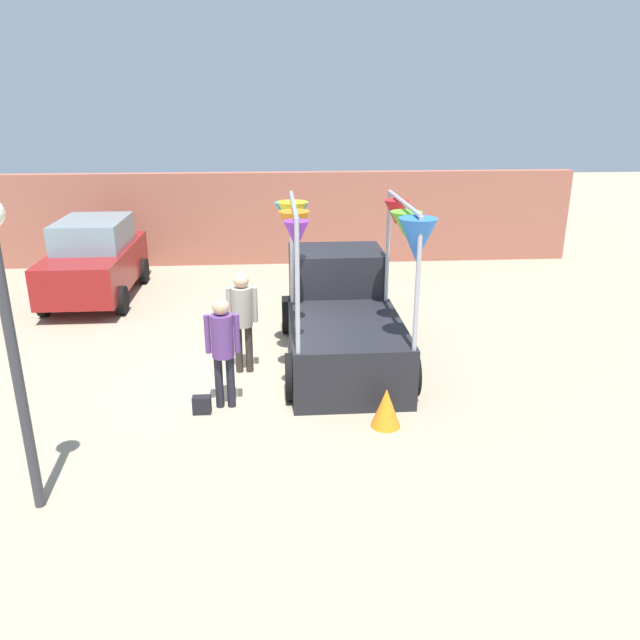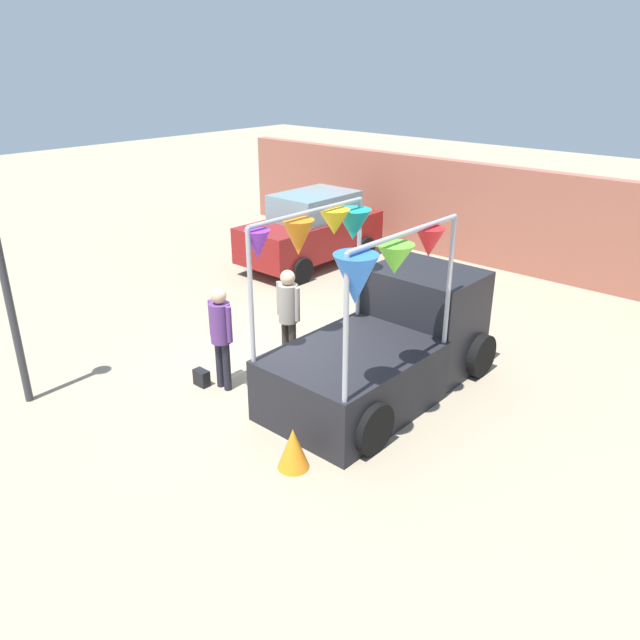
{
  "view_description": "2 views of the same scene",
  "coord_description": "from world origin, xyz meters",
  "px_view_note": "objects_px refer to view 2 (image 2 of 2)",
  "views": [
    {
      "loc": [
        0.38,
        -9.83,
        4.57
      ],
      "look_at": [
        1.09,
        -0.29,
        1.15
      ],
      "focal_mm": 35.0,
      "sensor_mm": 36.0,
      "label": 1
    },
    {
      "loc": [
        6.88,
        -6.76,
        5.16
      ],
      "look_at": [
        0.71,
        0.13,
        1.21
      ],
      "focal_mm": 35.0,
      "sensor_mm": 36.0,
      "label": 2
    }
  ],
  "objects_px": {
    "street_lamp": "(0,258)",
    "folded_kite_bundle_tangerine": "(293,448)",
    "person_vendor": "(288,309)",
    "parked_car": "(312,229)",
    "handbag": "(202,378)",
    "person_customer": "(221,329)",
    "vendor_truck": "(390,337)"
  },
  "relations": [
    {
      "from": "street_lamp",
      "to": "folded_kite_bundle_tangerine",
      "type": "bearing_deg",
      "value": 19.63
    },
    {
      "from": "person_vendor",
      "to": "folded_kite_bundle_tangerine",
      "type": "height_order",
      "value": "person_vendor"
    },
    {
      "from": "street_lamp",
      "to": "parked_car",
      "type": "bearing_deg",
      "value": 99.66
    },
    {
      "from": "parked_car",
      "to": "handbag",
      "type": "relative_size",
      "value": 14.29
    },
    {
      "from": "person_vendor",
      "to": "person_customer",
      "type": "bearing_deg",
      "value": -100.44
    },
    {
      "from": "parked_car",
      "to": "person_customer",
      "type": "relative_size",
      "value": 2.25
    },
    {
      "from": "person_customer",
      "to": "person_vendor",
      "type": "distance_m",
      "value": 1.33
    },
    {
      "from": "parked_car",
      "to": "folded_kite_bundle_tangerine",
      "type": "relative_size",
      "value": 6.67
    },
    {
      "from": "handbag",
      "to": "person_customer",
      "type": "bearing_deg",
      "value": 29.74
    },
    {
      "from": "vendor_truck",
      "to": "folded_kite_bundle_tangerine",
      "type": "height_order",
      "value": "vendor_truck"
    },
    {
      "from": "parked_car",
      "to": "handbag",
      "type": "xyz_separation_m",
      "value": [
        3.1,
        -6.13,
        -0.8
      ]
    },
    {
      "from": "vendor_truck",
      "to": "folded_kite_bundle_tangerine",
      "type": "relative_size",
      "value": 6.85
    },
    {
      "from": "person_customer",
      "to": "handbag",
      "type": "xyz_separation_m",
      "value": [
        -0.35,
        -0.2,
        -0.94
      ]
    },
    {
      "from": "handbag",
      "to": "street_lamp",
      "type": "height_order",
      "value": "street_lamp"
    },
    {
      "from": "vendor_truck",
      "to": "person_vendor",
      "type": "height_order",
      "value": "vendor_truck"
    },
    {
      "from": "person_customer",
      "to": "vendor_truck",
      "type": "bearing_deg",
      "value": 43.59
    },
    {
      "from": "person_customer",
      "to": "person_vendor",
      "type": "relative_size",
      "value": 0.99
    },
    {
      "from": "street_lamp",
      "to": "vendor_truck",
      "type": "bearing_deg",
      "value": 46.72
    },
    {
      "from": "vendor_truck",
      "to": "parked_car",
      "type": "xyz_separation_m",
      "value": [
        -5.45,
        4.03,
        0.05
      ]
    },
    {
      "from": "vendor_truck",
      "to": "folded_kite_bundle_tangerine",
      "type": "xyz_separation_m",
      "value": [
        0.39,
        -2.7,
        -0.6
      ]
    },
    {
      "from": "person_vendor",
      "to": "handbag",
      "type": "xyz_separation_m",
      "value": [
        -0.59,
        -1.51,
        -0.96
      ]
    },
    {
      "from": "vendor_truck",
      "to": "handbag",
      "type": "distance_m",
      "value": 3.24
    },
    {
      "from": "person_customer",
      "to": "handbag",
      "type": "bearing_deg",
      "value": -150.26
    },
    {
      "from": "street_lamp",
      "to": "handbag",
      "type": "bearing_deg",
      "value": 52.3
    },
    {
      "from": "vendor_truck",
      "to": "handbag",
      "type": "relative_size",
      "value": 14.68
    },
    {
      "from": "parked_car",
      "to": "vendor_truck",
      "type": "bearing_deg",
      "value": -36.54
    },
    {
      "from": "street_lamp",
      "to": "folded_kite_bundle_tangerine",
      "type": "distance_m",
      "value": 5.14
    },
    {
      "from": "vendor_truck",
      "to": "parked_car",
      "type": "relative_size",
      "value": 1.03
    },
    {
      "from": "person_vendor",
      "to": "street_lamp",
      "type": "relative_size",
      "value": 0.5
    },
    {
      "from": "person_vendor",
      "to": "handbag",
      "type": "height_order",
      "value": "person_vendor"
    },
    {
      "from": "person_customer",
      "to": "person_vendor",
      "type": "height_order",
      "value": "person_vendor"
    },
    {
      "from": "vendor_truck",
      "to": "folded_kite_bundle_tangerine",
      "type": "bearing_deg",
      "value": -81.71
    }
  ]
}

